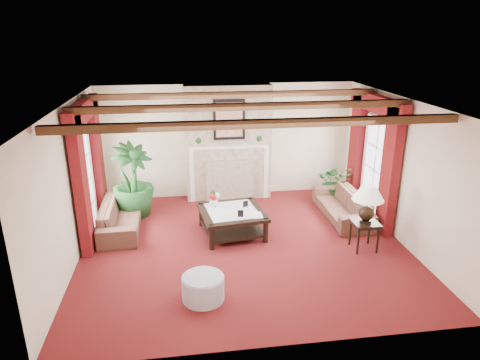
{
  "coord_description": "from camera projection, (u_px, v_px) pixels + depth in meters",
  "views": [
    {
      "loc": [
        -1.09,
        -7.13,
        3.88
      ],
      "look_at": [
        -0.02,
        0.4,
        1.18
      ],
      "focal_mm": 32.0,
      "sensor_mm": 36.0,
      "label": 1
    }
  ],
  "objects": [
    {
      "name": "french_door_left",
      "position": [
        78.0,
        129.0,
        7.93
      ],
      "size": [
        0.1,
        1.1,
        2.16
      ],
      "primitive_type": null,
      "color": "white",
      "rests_on": "ground"
    },
    {
      "name": "back_wall",
      "position": [
        227.0,
        141.0,
        10.21
      ],
      "size": [
        6.0,
        0.02,
        2.7
      ],
      "primitive_type": "cube",
      "color": "beige",
      "rests_on": "ground"
    },
    {
      "name": "sofa_left",
      "position": [
        120.0,
        212.0,
        8.67
      ],
      "size": [
        1.94,
        0.64,
        0.75
      ],
      "primitive_type": "imported",
      "rotation": [
        0.0,
        0.0,
        1.59
      ],
      "color": "#360E1A",
      "rests_on": "ground"
    },
    {
      "name": "ceiling_beams",
      "position": [
        245.0,
        107.0,
        7.22
      ],
      "size": [
        6.0,
        3.0,
        0.12
      ],
      "primitive_type": null,
      "color": "#3C2213",
      "rests_on": "ceiling"
    },
    {
      "name": "french_door_right",
      "position": [
        381.0,
        120.0,
        8.71
      ],
      "size": [
        0.1,
        1.1,
        2.16
      ],
      "primitive_type": null,
      "color": "white",
      "rests_on": "ground"
    },
    {
      "name": "curtains_left",
      "position": [
        82.0,
        106.0,
        7.8
      ],
      "size": [
        0.2,
        2.4,
        2.55
      ],
      "primitive_type": null,
      "color": "#520C0B",
      "rests_on": "ground"
    },
    {
      "name": "side_table",
      "position": [
        364.0,
        235.0,
        7.91
      ],
      "size": [
        0.48,
        0.48,
        0.55
      ],
      "primitive_type": null,
      "rotation": [
        0.0,
        0.0,
        -0.04
      ],
      "color": "black",
      "rests_on": "ground"
    },
    {
      "name": "photo_frame_a",
      "position": [
        241.0,
        214.0,
        8.1
      ],
      "size": [
        0.11,
        0.04,
        0.15
      ],
      "primitive_type": null,
      "rotation": [
        0.0,
        0.0,
        -0.23
      ],
      "color": "black",
      "rests_on": "coffee_table"
    },
    {
      "name": "table_lamp",
      "position": [
        367.0,
        204.0,
        7.69
      ],
      "size": [
        0.57,
        0.57,
        0.72
      ],
      "primitive_type": null,
      "color": "black",
      "rests_on": "side_table"
    },
    {
      "name": "curtains_right",
      "position": [
        378.0,
        99.0,
        8.56
      ],
      "size": [
        0.2,
        2.4,
        2.55
      ],
      "primitive_type": null,
      "color": "#520C0B",
      "rests_on": "ground"
    },
    {
      "name": "ottoman",
      "position": [
        203.0,
        288.0,
        6.45
      ],
      "size": [
        0.64,
        0.64,
        0.38
      ],
      "primitive_type": "cylinder",
      "color": "gray",
      "rests_on": "ground"
    },
    {
      "name": "potted_palm",
      "position": [
        134.0,
        196.0,
        9.3
      ],
      "size": [
        2.5,
        2.5,
        0.9
      ],
      "primitive_type": "imported",
      "rotation": [
        0.0,
        0.0,
        0.72
      ],
      "color": "black",
      "rests_on": "ground"
    },
    {
      "name": "flower_vase",
      "position": [
        214.0,
        202.0,
        8.59
      ],
      "size": [
        0.3,
        0.31,
        0.19
      ],
      "primitive_type": "imported",
      "rotation": [
        0.0,
        0.0,
        0.29
      ],
      "color": "silver",
      "rests_on": "coffee_table"
    },
    {
      "name": "photo_frame_b",
      "position": [
        245.0,
        204.0,
        8.57
      ],
      "size": [
        0.11,
        0.06,
        0.14
      ],
      "primitive_type": null,
      "rotation": [
        0.0,
        0.0,
        0.35
      ],
      "color": "black",
      "rests_on": "coffee_table"
    },
    {
      "name": "right_wall",
      "position": [
        402.0,
        171.0,
        8.04
      ],
      "size": [
        0.02,
        5.5,
        2.7
      ],
      "primitive_type": "cube",
      "color": "beige",
      "rests_on": "ground"
    },
    {
      "name": "ceiling",
      "position": [
        245.0,
        103.0,
        7.2
      ],
      "size": [
        6.0,
        6.0,
        0.0
      ],
      "primitive_type": "plane",
      "rotation": [
        3.14,
        0.0,
        0.0
      ],
      "color": "white",
      "rests_on": "floor"
    },
    {
      "name": "left_wall",
      "position": [
        70.0,
        187.0,
        7.25
      ],
      "size": [
        0.02,
        5.5,
        2.7
      ],
      "primitive_type": "cube",
      "color": "beige",
      "rests_on": "ground"
    },
    {
      "name": "fireplace",
      "position": [
        228.0,
        85.0,
        9.58
      ],
      "size": [
        2.0,
        0.52,
        2.7
      ],
      "primitive_type": null,
      "color": "tan",
      "rests_on": "ground"
    },
    {
      "name": "floor",
      "position": [
        244.0,
        246.0,
        8.1
      ],
      "size": [
        6.0,
        6.0,
        0.0
      ],
      "primitive_type": "plane",
      "color": "#4A0D11",
      "rests_on": "ground"
    },
    {
      "name": "coffee_table",
      "position": [
        232.0,
        222.0,
        8.5
      ],
      "size": [
        1.35,
        1.35,
        0.49
      ],
      "primitive_type": null,
      "rotation": [
        0.0,
        0.0,
        0.13
      ],
      "color": "black",
      "rests_on": "ground"
    },
    {
      "name": "book",
      "position": [
        251.0,
        209.0,
        8.12
      ],
      "size": [
        0.22,
        0.02,
        0.3
      ],
      "primitive_type": "imported",
      "rotation": [
        0.0,
        0.0,
        -0.0
      ],
      "color": "black",
      "rests_on": "coffee_table"
    },
    {
      "name": "sofa_right",
      "position": [
        343.0,
        201.0,
        9.22
      ],
      "size": [
        1.93,
        0.58,
        0.75
      ],
      "primitive_type": "imported",
      "rotation": [
        0.0,
        0.0,
        -1.57
      ],
      "color": "#360E1A",
      "rests_on": "ground"
    },
    {
      "name": "small_plant",
      "position": [
        335.0,
        186.0,
        10.12
      ],
      "size": [
        1.35,
        1.39,
        0.72
      ],
      "primitive_type": "imported",
      "rotation": [
        0.0,
        0.0,
        -0.3
      ],
      "color": "black",
      "rests_on": "ground"
    }
  ]
}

